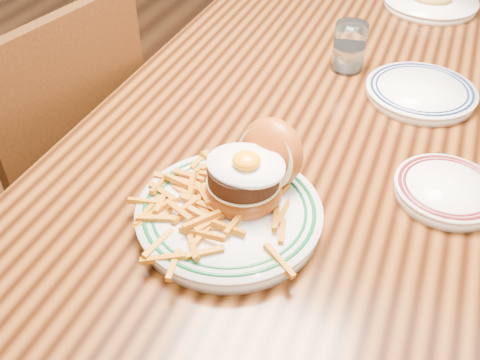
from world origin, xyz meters
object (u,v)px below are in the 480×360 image
at_px(table, 308,129).
at_px(main_plate, 236,198).
at_px(side_plate, 447,190).
at_px(chair_left, 58,164).

bearing_deg(table, main_plate, -91.85).
height_order(main_plate, side_plate, main_plate).
height_order(chair_left, main_plate, chair_left).
bearing_deg(chair_left, side_plate, 7.21).
relative_size(table, side_plate, 8.25).
bearing_deg(table, chair_left, -163.73).
bearing_deg(table, side_plate, -36.37).
distance_m(chair_left, side_plate, 0.97).
distance_m(chair_left, main_plate, 0.71).
bearing_deg(main_plate, table, 105.59).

